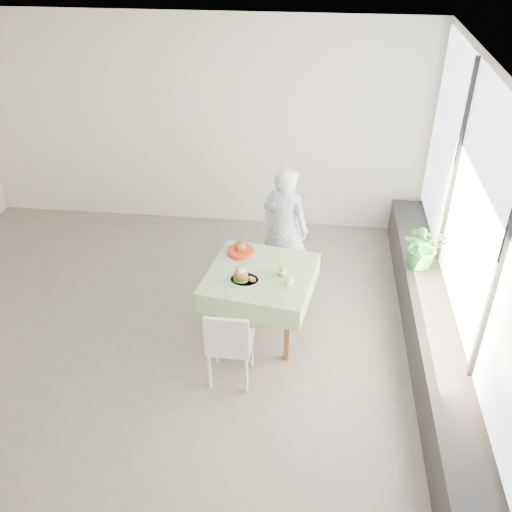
# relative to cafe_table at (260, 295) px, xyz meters

# --- Properties ---
(floor) EXTENTS (6.00, 6.00, 0.00)m
(floor) POSITION_rel_cafe_table_xyz_m (-1.06, -0.14, -0.46)
(floor) COLOR #5F5D5A
(floor) RESTS_ON ground
(ceiling) EXTENTS (6.00, 6.00, 0.00)m
(ceiling) POSITION_rel_cafe_table_xyz_m (-1.06, -0.14, 2.34)
(ceiling) COLOR white
(ceiling) RESTS_ON ground
(wall_back) EXTENTS (6.00, 0.02, 2.80)m
(wall_back) POSITION_rel_cafe_table_xyz_m (-1.06, 2.36, 0.94)
(wall_back) COLOR silver
(wall_back) RESTS_ON ground
(wall_front) EXTENTS (6.00, 0.02, 2.80)m
(wall_front) POSITION_rel_cafe_table_xyz_m (-1.06, -2.64, 0.94)
(wall_front) COLOR silver
(wall_front) RESTS_ON ground
(wall_right) EXTENTS (0.02, 5.00, 2.80)m
(wall_right) POSITION_rel_cafe_table_xyz_m (1.94, -0.14, 0.94)
(wall_right) COLOR silver
(wall_right) RESTS_ON ground
(window_pane) EXTENTS (0.01, 4.80, 2.18)m
(window_pane) POSITION_rel_cafe_table_xyz_m (1.91, -0.14, 1.19)
(window_pane) COLOR #D1E0F9
(window_pane) RESTS_ON ground
(window_ledge) EXTENTS (0.40, 4.80, 0.50)m
(window_ledge) POSITION_rel_cafe_table_xyz_m (1.74, -0.14, -0.21)
(window_ledge) COLOR black
(window_ledge) RESTS_ON ground
(cafe_table) EXTENTS (1.19, 1.19, 0.74)m
(cafe_table) POSITION_rel_cafe_table_xyz_m (0.00, 0.00, 0.00)
(cafe_table) COLOR brown
(cafe_table) RESTS_ON ground
(chair_far) EXTENTS (0.47, 0.47, 0.93)m
(chair_far) POSITION_rel_cafe_table_xyz_m (0.15, 0.87, -0.17)
(chair_far) COLOR white
(chair_far) RESTS_ON ground
(chair_near) EXTENTS (0.42, 0.42, 0.86)m
(chair_near) POSITION_rel_cafe_table_xyz_m (-0.20, -0.75, -0.19)
(chair_near) COLOR white
(chair_near) RESTS_ON ground
(diner) EXTENTS (0.65, 0.54, 1.52)m
(diner) POSITION_rel_cafe_table_xyz_m (0.19, 0.88, 0.30)
(diner) COLOR #8BB1DE
(diner) RESTS_ON ground
(main_dish) EXTENTS (0.29, 0.29, 0.15)m
(main_dish) POSITION_rel_cafe_table_xyz_m (-0.16, -0.16, 0.33)
(main_dish) COLOR white
(main_dish) RESTS_ON cafe_table
(juice_cup_orange) EXTENTS (0.09, 0.09, 0.25)m
(juice_cup_orange) POSITION_rel_cafe_table_xyz_m (0.22, -0.02, 0.34)
(juice_cup_orange) COLOR white
(juice_cup_orange) RESTS_ON cafe_table
(juice_cup_lemonade) EXTENTS (0.09, 0.09, 0.25)m
(juice_cup_lemonade) POSITION_rel_cafe_table_xyz_m (0.30, -0.18, 0.34)
(juice_cup_lemonade) COLOR white
(juice_cup_lemonade) RESTS_ON cafe_table
(second_dish) EXTENTS (0.29, 0.29, 0.14)m
(second_dish) POSITION_rel_cafe_table_xyz_m (-0.25, 0.33, 0.32)
(second_dish) COLOR #B72412
(second_dish) RESTS_ON cafe_table
(potted_plant) EXTENTS (0.48, 0.42, 0.53)m
(potted_plant) POSITION_rel_cafe_table_xyz_m (1.72, 0.68, 0.30)
(potted_plant) COLOR #26742D
(potted_plant) RESTS_ON window_ledge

